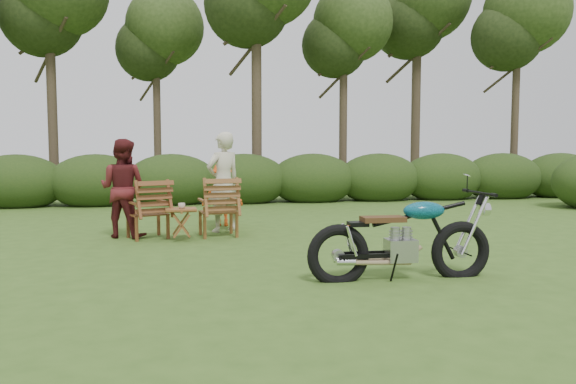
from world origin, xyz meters
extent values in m
plane|color=#34511B|center=(0.00, 0.00, 0.00)|extent=(80.00, 80.00, 0.00)
cylinder|color=#362B1D|center=(-5.50, 11.10, 3.60)|extent=(0.28, 0.28, 7.20)
sphere|color=#263915|center=(-5.50, 11.10, 5.84)|extent=(2.88, 2.88, 2.88)
cylinder|color=#362B1D|center=(-2.50, 12.20, 3.15)|extent=(0.24, 0.24, 6.30)
sphere|color=#263915|center=(-2.50, 12.20, 5.11)|extent=(2.52, 2.52, 2.52)
cylinder|color=#362B1D|center=(0.50, 10.00, 3.83)|extent=(0.30, 0.30, 7.65)
cylinder|color=#362B1D|center=(3.50, 11.10, 3.24)|extent=(0.26, 0.26, 6.48)
sphere|color=#263915|center=(3.50, 11.10, 5.26)|extent=(2.59, 2.59, 2.59)
cylinder|color=#362B1D|center=(6.50, 12.20, 3.96)|extent=(0.32, 0.32, 7.92)
sphere|color=#263915|center=(6.50, 12.20, 6.42)|extent=(3.17, 3.17, 3.17)
cylinder|color=#362B1D|center=(9.00, 10.00, 3.42)|extent=(0.24, 0.24, 6.84)
sphere|color=#263915|center=(9.00, 10.00, 5.55)|extent=(2.74, 2.74, 2.74)
ellipsoid|color=#203714|center=(-6.00, 9.00, 0.63)|extent=(2.52, 1.68, 1.51)
ellipsoid|color=#203714|center=(-4.00, 9.00, 0.63)|extent=(2.52, 1.68, 1.51)
ellipsoid|color=#203714|center=(-2.00, 9.00, 0.63)|extent=(2.52, 1.68, 1.51)
ellipsoid|color=#203714|center=(0.00, 9.00, 0.63)|extent=(2.52, 1.68, 1.51)
ellipsoid|color=#203714|center=(2.00, 9.00, 0.63)|extent=(2.52, 1.68, 1.51)
ellipsoid|color=#203714|center=(4.00, 9.00, 0.63)|extent=(2.52, 1.68, 1.51)
ellipsoid|color=#203714|center=(6.00, 9.00, 0.63)|extent=(2.52, 1.68, 1.51)
ellipsoid|color=#203714|center=(8.00, 9.00, 0.63)|extent=(2.52, 1.68, 1.51)
ellipsoid|color=#203714|center=(10.00, 9.00, 0.63)|extent=(2.52, 1.68, 1.51)
imported|color=beige|center=(-1.72, 2.81, 0.60)|extent=(0.15, 0.15, 0.09)
imported|color=beige|center=(-0.95, 3.69, 0.00)|extent=(0.81, 0.71, 1.86)
imported|color=#55181A|center=(-2.73, 3.36, 0.00)|extent=(1.02, 0.91, 1.72)
imported|color=#CC4513|center=(-0.92, 4.45, 0.00)|extent=(0.86, 0.55, 1.26)
camera|label=1|loc=(-1.68, -6.77, 1.60)|focal=35.00mm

